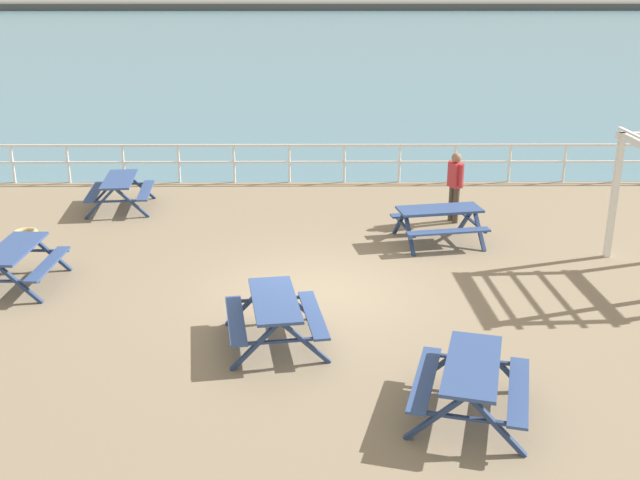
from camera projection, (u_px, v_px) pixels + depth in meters
ground_plane at (318, 299)px, 14.24m from camera, size 30.00×24.00×0.20m
sea_band at (316, 38)px, 63.86m from camera, size 142.00×90.00×0.01m
distant_shoreline at (315, 10)px, 104.33m from camera, size 142.00×6.00×1.80m
seaward_railing at (317, 157)px, 21.25m from camera, size 23.07×0.07×1.08m
picnic_table_near_right at (472, 376)px, 10.21m from camera, size 1.92×2.13×0.80m
picnic_table_mid_centre at (275, 310)px, 12.17m from camera, size 1.77×2.01×0.80m
picnic_table_far_left at (439, 217)px, 16.67m from camera, size 2.04×1.81×0.80m
picnic_table_far_right at (14, 257)px, 14.37m from camera, size 1.59×1.85×0.80m
picnic_table_seaward at (120, 186)px, 18.99m from camera, size 1.69×1.94×0.80m
visitor at (455, 183)px, 17.89m from camera, size 0.34×0.49×1.66m
rope_coil at (25, 233)px, 17.28m from camera, size 0.55×0.55×0.11m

